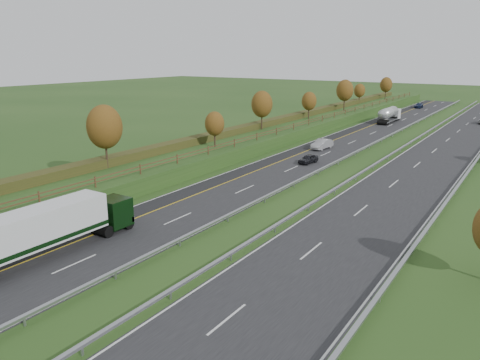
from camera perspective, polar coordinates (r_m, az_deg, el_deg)
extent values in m
plane|color=#244418|center=(69.60, 14.23, 1.89)|extent=(400.00, 400.00, 0.00)
cube|color=black|center=(76.93, 9.83, 3.39)|extent=(10.50, 200.00, 0.04)
cube|color=black|center=(72.25, 21.91, 1.75)|extent=(10.50, 200.00, 0.04)
cube|color=black|center=(78.44, 7.31, 3.72)|extent=(3.00, 200.00, 0.04)
cube|color=silver|center=(79.00, 6.46, 3.85)|extent=(0.15, 200.00, 0.01)
cube|color=gold|center=(77.82, 8.31, 3.61)|extent=(0.15, 200.00, 0.01)
cube|color=silver|center=(75.14, 13.36, 2.95)|extent=(0.15, 200.00, 0.01)
cube|color=silver|center=(73.32, 18.06, 2.31)|extent=(0.15, 200.00, 0.01)
cube|color=silver|center=(71.52, 25.86, 1.21)|extent=(0.15, 200.00, 0.01)
cube|color=silver|center=(38.02, -19.51, -9.60)|extent=(0.15, 4.00, 0.01)
cube|color=silver|center=(29.20, -1.59, -16.57)|extent=(0.15, 4.00, 0.01)
cube|color=silver|center=(45.60, -7.57, -4.66)|extent=(0.15, 4.00, 0.01)
cube|color=silver|center=(38.55, 8.68, -8.50)|extent=(0.15, 4.00, 0.01)
cube|color=silver|center=(54.78, 0.57, -1.13)|extent=(0.15, 4.00, 0.01)
cube|color=silver|center=(49.07, 14.53, -3.59)|extent=(0.15, 4.00, 0.01)
cube|color=silver|center=(64.89, 6.27, 1.37)|extent=(0.15, 4.00, 0.01)
cube|color=silver|center=(60.15, 18.24, -0.42)|extent=(0.15, 4.00, 0.01)
cube|color=silver|center=(75.55, 10.40, 3.17)|extent=(0.15, 4.00, 0.01)
cube|color=silver|center=(71.52, 20.77, 1.76)|extent=(0.15, 4.00, 0.01)
cube|color=silver|center=(86.57, 13.50, 4.51)|extent=(0.15, 4.00, 0.01)
cube|color=silver|center=(83.07, 22.61, 3.33)|extent=(0.15, 4.00, 0.01)
cube|color=silver|center=(97.81, 15.90, 5.54)|extent=(0.15, 4.00, 0.01)
cube|color=silver|center=(94.74, 24.01, 4.51)|extent=(0.15, 4.00, 0.01)
cube|color=silver|center=(109.22, 17.82, 6.35)|extent=(0.15, 4.00, 0.01)
cube|color=silver|center=(106.47, 25.10, 5.43)|extent=(0.15, 4.00, 0.01)
cube|color=silver|center=(120.74, 19.37, 7.00)|extent=(0.15, 4.00, 0.01)
cube|color=silver|center=(118.26, 25.97, 6.17)|extent=(0.15, 4.00, 0.01)
cube|color=silver|center=(132.35, 20.65, 7.53)|extent=(0.15, 4.00, 0.01)
cube|color=silver|center=(130.09, 26.69, 6.77)|extent=(0.15, 4.00, 0.01)
cube|color=silver|center=(144.02, 21.73, 7.97)|extent=(0.15, 4.00, 0.01)
cube|color=silver|center=(155.74, 22.65, 8.34)|extent=(0.15, 4.00, 0.01)
cube|color=silver|center=(167.50, 23.44, 8.66)|extent=(0.15, 4.00, 0.01)
cube|color=#244418|center=(82.61, 1.53, 5.10)|extent=(12.00, 200.00, 2.00)
cube|color=#313716|center=(83.40, 0.36, 6.28)|extent=(2.20, 180.00, 1.10)
cube|color=#422B19|center=(80.12, 4.30, 5.88)|extent=(0.08, 184.00, 0.10)
cube|color=#422B19|center=(80.06, 4.31, 6.16)|extent=(0.08, 184.00, 0.10)
cube|color=#422B19|center=(46.87, -23.29, -1.97)|extent=(0.12, 0.12, 1.20)
cube|color=#422B19|center=(50.56, -17.23, -0.21)|extent=(0.12, 0.12, 1.20)
cube|color=#422B19|center=(54.78, -12.06, 1.29)|extent=(0.12, 0.12, 1.20)
cube|color=#422B19|center=(59.41, -7.65, 2.57)|extent=(0.12, 0.12, 1.20)
cube|color=#422B19|center=(64.36, -3.90, 3.64)|extent=(0.12, 0.12, 1.20)
cube|color=#422B19|center=(69.57, -0.68, 4.54)|extent=(0.12, 0.12, 1.20)
cube|color=#422B19|center=(74.98, 2.08, 5.31)|extent=(0.12, 0.12, 1.20)
cube|color=#422B19|center=(80.55, 4.47, 5.96)|extent=(0.12, 0.12, 1.20)
cube|color=#422B19|center=(86.25, 6.56, 6.51)|extent=(0.12, 0.12, 1.20)
cube|color=#422B19|center=(92.06, 8.39, 6.99)|extent=(0.12, 0.12, 1.20)
cube|color=#422B19|center=(97.95, 10.00, 7.41)|extent=(0.12, 0.12, 1.20)
cube|color=#422B19|center=(103.92, 11.43, 7.78)|extent=(0.12, 0.12, 1.20)
cube|color=#422B19|center=(109.95, 12.71, 8.10)|extent=(0.12, 0.12, 1.20)
cube|color=#422B19|center=(116.02, 13.85, 8.38)|extent=(0.12, 0.12, 1.20)
cube|color=#422B19|center=(122.15, 14.88, 8.63)|extent=(0.12, 0.12, 1.20)
cube|color=#422B19|center=(128.31, 15.82, 8.86)|extent=(0.12, 0.12, 1.20)
cube|color=#422B19|center=(134.50, 16.67, 9.06)|extent=(0.12, 0.12, 1.20)
cube|color=#422B19|center=(140.72, 17.45, 9.25)|extent=(0.12, 0.12, 1.20)
cube|color=#422B19|center=(146.96, 18.16, 9.41)|extent=(0.12, 0.12, 1.20)
cube|color=#422B19|center=(153.22, 18.81, 9.56)|extent=(0.12, 0.12, 1.20)
cube|color=#422B19|center=(159.51, 19.41, 9.70)|extent=(0.12, 0.12, 1.20)
cube|color=#422B19|center=(165.81, 19.97, 9.83)|extent=(0.12, 0.12, 1.20)
cube|color=#909398|center=(74.82, 13.86, 3.31)|extent=(0.32, 200.00, 0.18)
cube|color=#909398|center=(31.16, -24.80, -15.42)|extent=(0.10, 0.14, 0.56)
cube|color=#909398|center=(34.75, -14.94, -11.20)|extent=(0.10, 0.14, 0.56)
cube|color=#909398|center=(39.27, -7.34, -7.63)|extent=(0.10, 0.14, 0.56)
cube|color=#909398|center=(44.44, -1.51, -4.75)|extent=(0.10, 0.14, 0.56)
cube|color=#909398|center=(50.06, 3.03, -2.46)|extent=(0.10, 0.14, 0.56)
cube|color=#909398|center=(55.98, 6.62, -0.63)|extent=(0.10, 0.14, 0.56)
cube|color=#909398|center=(62.14, 9.51, 0.85)|extent=(0.10, 0.14, 0.56)
cube|color=#909398|center=(68.45, 11.88, 2.06)|extent=(0.10, 0.14, 0.56)
cube|color=#909398|center=(74.89, 13.84, 3.06)|extent=(0.10, 0.14, 0.56)
cube|color=#909398|center=(81.42, 15.49, 3.89)|extent=(0.10, 0.14, 0.56)
cube|color=#909398|center=(88.02, 16.90, 4.60)|extent=(0.10, 0.14, 0.56)
cube|color=#909398|center=(94.68, 18.12, 5.21)|extent=(0.10, 0.14, 0.56)
cube|color=#909398|center=(101.38, 19.17, 5.73)|extent=(0.10, 0.14, 0.56)
cube|color=#909398|center=(108.13, 20.10, 6.19)|extent=(0.10, 0.14, 0.56)
cube|color=#909398|center=(114.90, 20.92, 6.60)|extent=(0.10, 0.14, 0.56)
cube|color=#909398|center=(121.70, 21.65, 6.95)|extent=(0.10, 0.14, 0.56)
cube|color=#909398|center=(128.52, 22.30, 7.27)|extent=(0.10, 0.14, 0.56)
cube|color=#909398|center=(135.36, 22.89, 7.56)|extent=(0.10, 0.14, 0.56)
cube|color=#909398|center=(142.21, 23.42, 7.81)|extent=(0.10, 0.14, 0.56)
cube|color=#909398|center=(149.08, 23.90, 8.05)|extent=(0.10, 0.14, 0.56)
cube|color=#909398|center=(155.96, 24.34, 8.26)|extent=(0.10, 0.14, 0.56)
cube|color=#909398|center=(162.85, 24.75, 8.45)|extent=(0.10, 0.14, 0.56)
cube|color=#909398|center=(169.75, 25.12, 8.63)|extent=(0.10, 0.14, 0.56)
cube|color=#909398|center=(73.36, 17.61, 2.81)|extent=(0.32, 200.00, 0.18)
cube|color=#909398|center=(27.48, -18.69, -19.14)|extent=(0.10, 0.14, 0.56)
cube|color=#909398|center=(31.49, -8.47, -13.73)|extent=(0.10, 0.14, 0.56)
cube|color=#909398|center=(36.42, -1.11, -9.39)|extent=(0.10, 0.14, 0.56)
cube|color=#909398|center=(41.94, 4.28, -6.03)|extent=(0.10, 0.14, 0.56)
cube|color=#909398|center=(47.85, 8.34, -3.44)|extent=(0.10, 0.14, 0.56)
cube|color=#909398|center=(54.02, 11.47, -1.42)|extent=(0.10, 0.14, 0.56)
cube|color=#909398|center=(60.37, 13.94, 0.19)|extent=(0.10, 0.14, 0.56)
cube|color=#909398|center=(66.85, 15.94, 1.48)|extent=(0.10, 0.14, 0.56)
cube|color=#909398|center=(73.43, 17.59, 2.55)|extent=(0.10, 0.14, 0.56)
cube|color=#909398|center=(80.08, 18.96, 3.44)|extent=(0.10, 0.14, 0.56)
cube|color=#909398|center=(86.78, 20.13, 4.19)|extent=(0.10, 0.14, 0.56)
cube|color=#909398|center=(93.53, 21.13, 4.83)|extent=(0.10, 0.14, 0.56)
cube|color=#909398|center=(100.31, 22.00, 5.38)|extent=(0.10, 0.14, 0.56)
cube|color=#909398|center=(107.12, 22.76, 5.86)|extent=(0.10, 0.14, 0.56)
cube|color=#909398|center=(113.96, 23.43, 6.28)|extent=(0.10, 0.14, 0.56)
cube|color=#909398|center=(120.81, 24.02, 6.66)|extent=(0.10, 0.14, 0.56)
cube|color=#909398|center=(127.68, 24.55, 6.99)|extent=(0.10, 0.14, 0.56)
cube|color=#909398|center=(134.56, 25.03, 7.29)|extent=(0.10, 0.14, 0.56)
cube|color=#909398|center=(141.45, 25.46, 7.56)|extent=(0.10, 0.14, 0.56)
cube|color=#909398|center=(148.36, 25.85, 7.80)|extent=(0.10, 0.14, 0.56)
cube|color=#909398|center=(155.27, 26.21, 8.03)|extent=(0.10, 0.14, 0.56)
cube|color=#909398|center=(162.19, 26.53, 8.23)|extent=(0.10, 0.14, 0.56)
cube|color=#909398|center=(169.11, 26.83, 8.42)|extent=(0.10, 0.14, 0.56)
cube|color=#909398|center=(71.32, 26.50, 1.57)|extent=(0.32, 200.00, 0.18)
cube|color=#909398|center=(32.10, 16.67, -13.65)|extent=(0.10, 0.14, 0.56)
cube|color=#909398|center=(44.65, 21.90, -5.79)|extent=(0.10, 0.14, 0.56)
cube|color=#909398|center=(57.87, 24.72, -1.42)|extent=(0.10, 0.14, 0.56)
cube|color=#909398|center=(71.39, 26.47, 1.31)|extent=(0.10, 0.14, 0.56)
cylinder|color=#2D2116|center=(58.52, -15.95, 2.90)|extent=(0.24, 0.24, 3.15)
ellipsoid|color=#4C3010|center=(57.91, -16.19, 6.25)|extent=(4.20, 4.20, 5.25)
cylinder|color=#2D2116|center=(69.68, -3.09, 4.94)|extent=(0.24, 0.24, 2.16)
ellipsoid|color=#4C3010|center=(69.30, -3.12, 6.87)|extent=(2.88, 2.88, 3.60)
cylinder|color=#2D2116|center=(85.87, 2.67, 7.13)|extent=(0.24, 0.24, 2.88)
ellipsoid|color=#4C3010|center=(85.48, 2.69, 9.23)|extent=(3.84, 3.84, 4.80)
cylinder|color=#2D2116|center=(101.30, 8.37, 8.05)|extent=(0.24, 0.24, 2.34)
ellipsoid|color=#4C3010|center=(101.02, 8.43, 9.50)|extent=(3.12, 3.12, 3.90)
cylinder|color=#2D2116|center=(117.41, 12.57, 8.99)|extent=(0.24, 0.24, 3.06)
ellipsoid|color=#4C3010|center=(117.11, 12.67, 10.62)|extent=(4.08, 4.08, 5.10)
cylinder|color=#2D2116|center=(135.16, 14.31, 9.48)|extent=(0.24, 0.24, 2.25)
ellipsoid|color=#4C3010|center=(134.96, 14.37, 10.52)|extent=(3.00, 3.00, 3.75)
cylinder|color=#2D2116|center=(151.67, 17.30, 9.92)|extent=(0.24, 0.24, 2.70)
ellipsoid|color=#4C3010|center=(151.46, 17.38, 11.04)|extent=(3.60, 3.60, 4.50)
cube|color=black|center=(43.37, -15.12, -3.76)|extent=(2.50, 2.40, 2.50)
cube|color=#909398|center=(44.32, -14.00, -4.37)|extent=(2.50, 0.30, 0.50)
cube|color=silver|center=(38.41, -24.42, -5.58)|extent=(2.55, 13.00, 2.80)
cube|color=black|center=(38.77, -24.25, -7.04)|extent=(2.58, 13.02, 0.35)
cylinder|color=black|center=(44.25, -14.25, -4.93)|extent=(2.20, 1.04, 1.04)
cylinder|color=black|center=(42.78, -16.60, -5.81)|extent=(2.20, 1.04, 1.04)
cube|color=silver|center=(118.39, 18.31, 7.69)|extent=(2.40, 2.20, 2.30)
cube|color=#909398|center=(113.34, 17.55, 6.94)|extent=(2.30, 8.50, 0.25)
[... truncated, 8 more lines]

